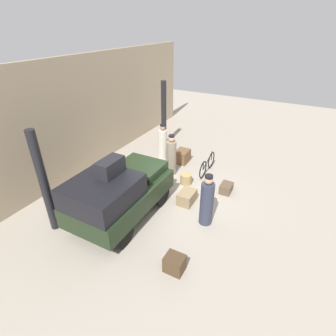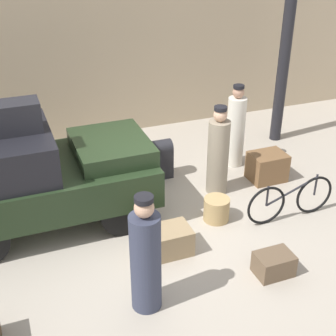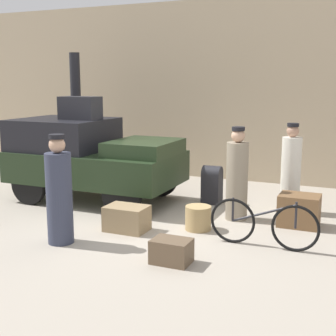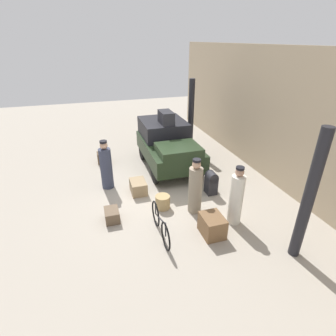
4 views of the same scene
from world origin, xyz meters
name	(u,v)px [view 1 (image 1 of 4)]	position (x,y,z in m)	size (l,w,h in m)	color
ground_plane	(170,194)	(0.00, 0.00, 0.00)	(30.00, 30.00, 0.00)	#A89E8E
station_building_facade	(78,118)	(0.00, 4.08, 2.25)	(16.00, 0.15, 4.50)	tan
canopy_pillar_left	(44,183)	(-3.20, 2.30, 1.59)	(0.25, 0.25, 3.18)	black
canopy_pillar_right	(164,115)	(3.70, 2.30, 1.59)	(0.25, 0.25, 3.18)	black
truck	(118,193)	(-1.89, 0.82, 0.95)	(3.50, 1.88, 1.71)	black
bicycle	(207,165)	(2.13, -0.60, 0.37)	(1.67, 0.04, 0.76)	black
wicker_basket	(186,179)	(0.94, -0.20, 0.21)	(0.44, 0.44, 0.41)	tan
conductor_in_dark_uniform	(171,157)	(1.36, 0.67, 0.78)	(0.39, 0.39, 1.70)	gray
porter_lifting_near_truck	(207,202)	(-0.82, -1.67, 0.78)	(0.40, 0.40, 1.72)	#33384C
porter_carrying_trunk	(163,145)	(2.18, 1.52, 0.79)	(0.37, 0.37, 1.73)	silver
suitcase_black_upright	(142,167)	(0.59, 1.57, 0.42)	(0.38, 0.33, 0.79)	#232328
trunk_large_brown	(187,197)	(-0.16, -0.73, 0.21)	(0.70, 0.50, 0.43)	#937A56
suitcase_small_leather	(226,188)	(1.10, -1.74, 0.17)	(0.54, 0.39, 0.34)	brown
suitcase_tan_flat	(182,156)	(2.48, 0.71, 0.28)	(0.69, 0.54, 0.56)	brown
trunk_wicker_pale	(175,264)	(-2.90, -1.65, 0.23)	(0.41, 0.49, 0.46)	#4C3823
trunk_on_truck_roof	(110,167)	(-2.08, 0.82, 1.95)	(0.83, 0.46, 0.48)	#232328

